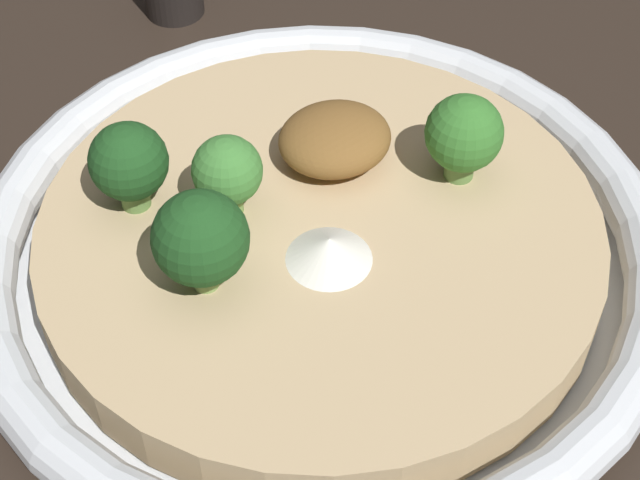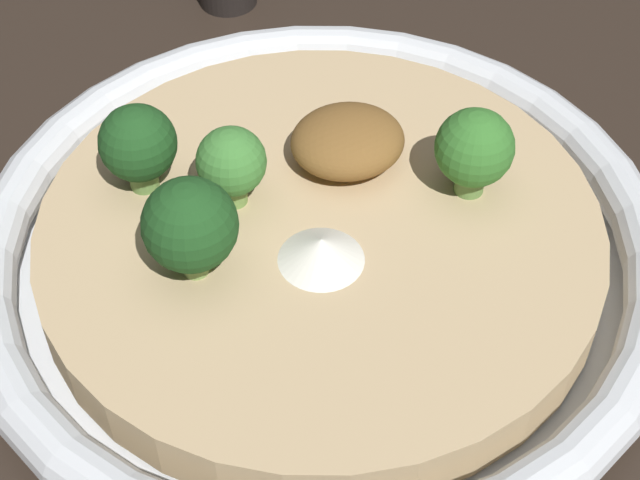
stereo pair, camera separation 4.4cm
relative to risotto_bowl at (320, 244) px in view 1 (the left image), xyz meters
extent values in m
plane|color=#2D231C|center=(0.00, 0.00, -0.02)|extent=(6.00, 6.00, 0.00)
cylinder|color=silver|center=(0.00, 0.00, -0.01)|extent=(0.29, 0.29, 0.01)
torus|color=silver|center=(0.00, 0.00, 0.00)|extent=(0.32, 0.32, 0.02)
cylinder|color=tan|center=(0.00, 0.00, 0.00)|extent=(0.25, 0.25, 0.03)
cone|color=white|center=(0.01, 0.02, 0.02)|extent=(0.04, 0.04, 0.01)
ellipsoid|color=brown|center=(-0.02, -0.03, 0.03)|extent=(0.05, 0.05, 0.02)
cylinder|color=#84A856|center=(0.06, 0.01, 0.03)|extent=(0.01, 0.01, 0.02)
sphere|color=#1E4C1E|center=(0.06, 0.01, 0.04)|extent=(0.04, 0.04, 0.04)
cylinder|color=#759E4C|center=(0.03, -0.02, 0.02)|extent=(0.01, 0.01, 0.02)
sphere|color=#428438|center=(0.03, -0.02, 0.04)|extent=(0.03, 0.03, 0.03)
cylinder|color=#668E47|center=(0.07, -0.04, 0.02)|extent=(0.02, 0.02, 0.02)
sphere|color=#1E4C1E|center=(0.07, -0.04, 0.04)|extent=(0.04, 0.04, 0.04)
cylinder|color=#668E47|center=(-0.07, 0.00, 0.02)|extent=(0.02, 0.02, 0.02)
sphere|color=#387A2D|center=(-0.07, 0.00, 0.04)|extent=(0.04, 0.04, 0.04)
camera|label=1|loc=(0.13, 0.27, 0.33)|focal=55.00mm
camera|label=2|loc=(0.09, 0.29, 0.33)|focal=55.00mm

